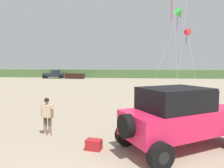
% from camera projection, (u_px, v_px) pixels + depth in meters
% --- Properties ---
extents(dune_ridge, '(90.00, 9.44, 1.97)m').
position_uv_depth(dune_ridge, '(130.00, 73.00, 52.82)').
color(dune_ridge, '#4C703D').
rests_on(dune_ridge, ground_plane).
extents(jeep, '(4.96, 4.31, 2.26)m').
position_uv_depth(jeep, '(180.00, 116.00, 7.54)').
color(jeep, '#EA2151').
rests_on(jeep, ground_plane).
extents(person_watching, '(0.62, 0.35, 1.67)m').
position_uv_depth(person_watching, '(47.00, 114.00, 8.89)').
color(person_watching, '#8C664C').
rests_on(person_watching, ground_plane).
extents(cooler_box, '(0.61, 0.44, 0.38)m').
position_uv_depth(cooler_box, '(94.00, 145.00, 7.44)').
color(cooler_box, '#B21E23').
rests_on(cooler_box, ground_plane).
extents(distant_pickup, '(4.82, 2.95, 1.98)m').
position_uv_depth(distant_pickup, '(54.00, 74.00, 47.79)').
color(distant_pickup, '#1E232D').
rests_on(distant_pickup, ground_plane).
extents(distant_sedan, '(4.40, 2.28, 1.20)m').
position_uv_depth(distant_sedan, '(75.00, 76.00, 46.35)').
color(distant_sedan, black).
rests_on(distant_sedan, ground_plane).
extents(kite_green_box, '(0.86, 4.75, 6.65)m').
position_uv_depth(kite_green_box, '(188.00, 34.00, 20.27)').
color(kite_green_box, red).
rests_on(kite_green_box, ground_plane).
extents(kite_yellow_diamond, '(3.27, 1.86, 7.78)m').
position_uv_depth(kite_yellow_diamond, '(179.00, 14.00, 16.90)').
color(kite_yellow_diamond, green).
rests_on(kite_yellow_diamond, ground_plane).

